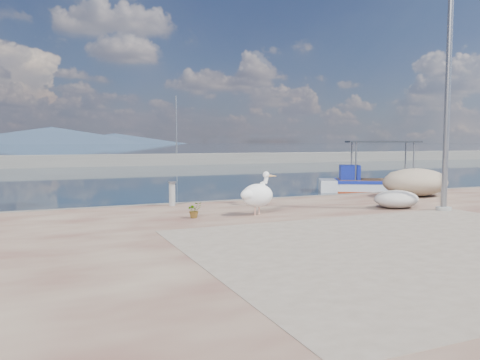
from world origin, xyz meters
name	(u,v)px	position (x,y,z in m)	size (l,w,h in m)	color
ground	(301,244)	(0.00, 0.00, 0.00)	(1400.00, 1400.00, 0.00)	#162635
quay_patch	(425,245)	(1.00, -3.00, 0.50)	(9.00, 7.00, 0.01)	gray
breakwater	(101,160)	(0.00, 40.00, 0.60)	(120.00, 2.20, 7.50)	gray
mountains	(47,136)	(4.39, 650.00, 9.51)	(370.00, 280.00, 22.00)	#28384C
boat_right	(379,187)	(9.87, 8.95, 0.23)	(6.41, 4.79, 2.99)	white
pelican	(258,195)	(-0.35, 1.75, 1.06)	(1.25, 0.78, 1.19)	tan
lamp_post	(447,97)	(5.05, 0.38, 3.80)	(0.44, 0.96, 7.00)	gray
bollard_near	(172,193)	(-2.04, 4.47, 0.92)	(0.25, 0.25, 0.78)	gray
potted_plant	(194,210)	(-2.11, 1.96, 0.71)	(0.38, 0.33, 0.42)	#33722D
net_pile_d	(396,199)	(4.11, 1.29, 0.77)	(1.44, 1.08, 0.54)	beige
net_pile_c	(415,182)	(6.92, 3.46, 1.02)	(2.63, 1.88, 1.03)	#C7AE93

